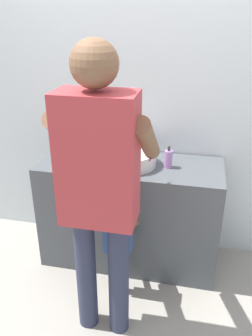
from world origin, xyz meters
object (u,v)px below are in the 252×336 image
soap_bottle (168,159)px  child_toddler (118,237)px  toothbrush_cup (91,155)px  adult_parent (100,178)px

soap_bottle → child_toddler: (-0.28, -0.40, -0.45)m
toothbrush_cup → soap_bottle: (0.59, 0.02, 0.01)m
soap_bottle → adult_parent: size_ratio=0.09×
child_toddler → adult_parent: size_ratio=0.45×
toothbrush_cup → adult_parent: (0.27, -0.68, 0.16)m
adult_parent → child_toddler: bearing=84.7°
soap_bottle → adult_parent: adult_parent is taller
toothbrush_cup → adult_parent: 0.75m
child_toddler → soap_bottle: bearing=54.4°
toothbrush_cup → soap_bottle: toothbrush_cup is taller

